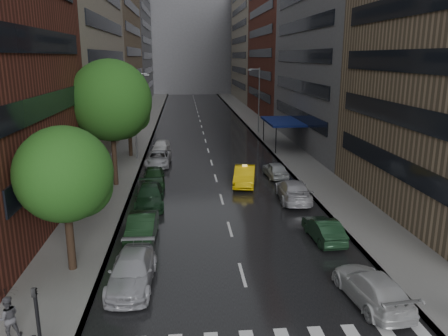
{
  "coord_description": "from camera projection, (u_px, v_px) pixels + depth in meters",
  "views": [
    {
      "loc": [
        -2.77,
        -15.8,
        10.7
      ],
      "look_at": [
        0.0,
        14.02,
        3.0
      ],
      "focal_mm": 35.0,
      "sensor_mm": 36.0,
      "label": 1
    }
  ],
  "objects": [
    {
      "name": "ground",
      "position": [
        255.0,
        321.0,
        18.14
      ],
      "size": [
        220.0,
        220.0,
        0.0
      ],
      "primitive_type": "plane",
      "color": "gray",
      "rests_on": "ground"
    },
    {
      "name": "road",
      "position": [
        202.0,
        129.0,
        66.36
      ],
      "size": [
        14.0,
        140.0,
        0.01
      ],
      "primitive_type": "cube",
      "color": "black",
      "rests_on": "ground"
    },
    {
      "name": "sidewalk_left",
      "position": [
        142.0,
        129.0,
        65.54
      ],
      "size": [
        4.0,
        140.0,
        0.15
      ],
      "primitive_type": "cube",
      "color": "gray",
      "rests_on": "ground"
    },
    {
      "name": "sidewalk_right",
      "position": [
        261.0,
        127.0,
        67.15
      ],
      "size": [
        4.0,
        140.0,
        0.15
      ],
      "primitive_type": "cube",
      "color": "gray",
      "rests_on": "ground"
    },
    {
      "name": "buildings_left",
      "position": [
        104.0,
        22.0,
        69.51
      ],
      "size": [
        8.0,
        108.0,
        38.0
      ],
      "color": "maroon",
      "rests_on": "ground"
    },
    {
      "name": "buildings_right",
      "position": [
        292.0,
        28.0,
        70.43
      ],
      "size": [
        8.05,
        109.1,
        36.0
      ],
      "color": "#937A5B",
      "rests_on": "ground"
    },
    {
      "name": "building_far",
      "position": [
        191.0,
        37.0,
        127.96
      ],
      "size": [
        40.0,
        14.0,
        32.0
      ],
      "primitive_type": "cube",
      "color": "slate",
      "rests_on": "ground"
    },
    {
      "name": "tree_near",
      "position": [
        64.0,
        174.0,
        21.1
      ],
      "size": [
        4.72,
        4.72,
        7.52
      ],
      "color": "#382619",
      "rests_on": "ground"
    },
    {
      "name": "tree_mid",
      "position": [
        111.0,
        101.0,
        35.21
      ],
      "size": [
        6.61,
        6.61,
        10.53
      ],
      "color": "#382619",
      "rests_on": "ground"
    },
    {
      "name": "tree_far",
      "position": [
        129.0,
        111.0,
        46.46
      ],
      "size": [
        4.65,
        4.65,
        7.41
      ],
      "color": "#382619",
      "rests_on": "ground"
    },
    {
      "name": "taxi",
      "position": [
        245.0,
        176.0,
        37.18
      ],
      "size": [
        2.59,
        5.12,
        1.61
      ],
      "primitive_type": "imported",
      "rotation": [
        0.0,
        0.0,
        -0.19
      ],
      "color": "yellow",
      "rests_on": "ground"
    },
    {
      "name": "parked_cars_left",
      "position": [
        152.0,
        185.0,
        34.79
      ],
      "size": [
        2.64,
        34.58,
        1.53
      ],
      "color": "#A8A7AD",
      "rests_on": "ground"
    },
    {
      "name": "parked_cars_right",
      "position": [
        307.0,
        208.0,
        29.54
      ],
      "size": [
        2.63,
        25.61,
        1.61
      ],
      "color": "silver",
      "rests_on": "ground"
    },
    {
      "name": "ped_black_umbrella",
      "position": [
        7.0,
        309.0,
        16.55
      ],
      "size": [
        1.05,
        0.98,
        2.09
      ],
      "color": "#515055",
      "rests_on": "sidewalk_left"
    },
    {
      "name": "traffic_light",
      "position": [
        39.0,
        326.0,
        14.09
      ],
      "size": [
        0.18,
        0.15,
        3.45
      ],
      "color": "black",
      "rests_on": "sidewalk_left"
    },
    {
      "name": "street_lamp_left",
      "position": [
        136.0,
        114.0,
        45.17
      ],
      "size": [
        1.74,
        0.22,
        9.0
      ],
      "color": "gray",
      "rests_on": "sidewalk_left"
    },
    {
      "name": "street_lamp_right",
      "position": [
        258.0,
        99.0,
        61.02
      ],
      "size": [
        1.74,
        0.22,
        9.0
      ],
      "color": "gray",
      "rests_on": "sidewalk_right"
    },
    {
      "name": "awning",
      "position": [
        283.0,
        122.0,
        51.92
      ],
      "size": [
        4.0,
        8.0,
        3.12
      ],
      "color": "navy",
      "rests_on": "sidewalk_right"
    }
  ]
}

